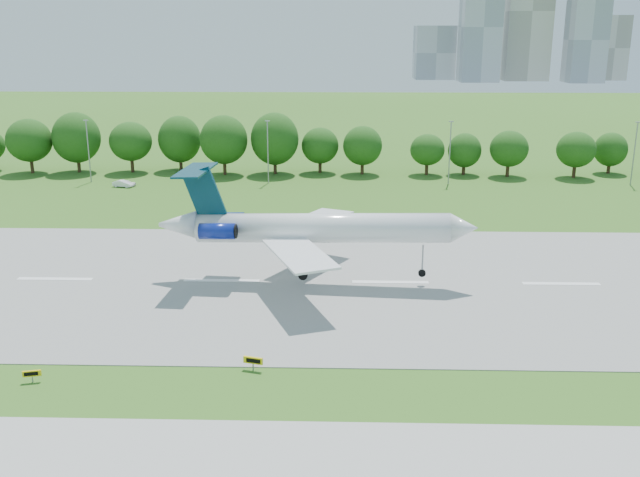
{
  "coord_description": "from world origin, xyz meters",
  "views": [
    {
      "loc": [
        -6.06,
        -54.37,
        28.47
      ],
      "look_at": [
        -8.11,
        18.0,
        7.41
      ],
      "focal_mm": 40.0,
      "sensor_mm": 36.0,
      "label": 1
    }
  ],
  "objects": [
    {
      "name": "light_poles",
      "position": [
        -2.5,
        82.0,
        6.34
      ],
      "size": [
        175.9,
        0.25,
        12.19
      ],
      "color": "gray",
      "rests_on": "ground"
    },
    {
      "name": "tree_line",
      "position": [
        0.0,
        92.0,
        6.19
      ],
      "size": [
        288.4,
        8.4,
        10.4
      ],
      "color": "#382314",
      "rests_on": "ground"
    },
    {
      "name": "taxi_sign_centre",
      "position": [
        -13.5,
        2.03,
        0.92
      ],
      "size": [
        1.76,
        0.66,
        1.24
      ],
      "rotation": [
        0.0,
        0.0,
        -0.27
      ],
      "color": "gray",
      "rests_on": "ground"
    },
    {
      "name": "runway",
      "position": [
        0.0,
        25.0,
        0.04
      ],
      "size": [
        400.0,
        45.0,
        0.08
      ],
      "primitive_type": "cube",
      "color": "gray",
      "rests_on": "ground"
    },
    {
      "name": "skyline",
      "position": [
        100.16,
        390.61,
        30.46
      ],
      "size": [
        127.0,
        52.0,
        80.0
      ],
      "color": "#B2B2B7",
      "rests_on": "ground"
    },
    {
      "name": "airliner",
      "position": [
        -9.95,
        25.13,
        6.74
      ],
      "size": [
        37.32,
        27.15,
        12.65
      ],
      "rotation": [
        0.0,
        -0.03,
        -0.07
      ],
      "color": "white",
      "rests_on": "ground"
    },
    {
      "name": "service_vehicle_b",
      "position": [
        -46.91,
        78.29,
        0.6
      ],
      "size": [
        3.66,
        1.72,
        1.21
      ],
      "primitive_type": "imported",
      "rotation": [
        0.0,
        0.0,
        1.65
      ],
      "color": "white",
      "rests_on": "ground"
    },
    {
      "name": "ground",
      "position": [
        0.0,
        0.0,
        0.0
      ],
      "size": [
        600.0,
        600.0,
        0.0
      ],
      "primitive_type": "plane",
      "color": "#335C18",
      "rests_on": "ground"
    },
    {
      "name": "taxi_sign_left",
      "position": [
        -31.87,
        -0.71,
        0.79
      ],
      "size": [
        1.51,
        0.52,
        1.07
      ],
      "rotation": [
        0.0,
        0.0,
        0.24
      ],
      "color": "gray",
      "rests_on": "ground"
    },
    {
      "name": "service_vehicle_a",
      "position": [
        -47.38,
        77.57,
        0.64
      ],
      "size": [
        4.11,
        2.32,
        1.28
      ],
      "primitive_type": "imported",
      "rotation": [
        0.0,
        0.0,
        1.31
      ],
      "color": "white",
      "rests_on": "ground"
    }
  ]
}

